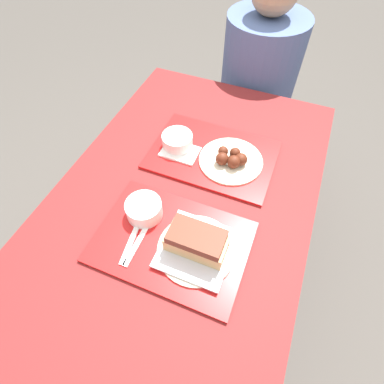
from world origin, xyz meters
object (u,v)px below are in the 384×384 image
at_px(brisket_sandwich_plate, 196,244).
at_px(bowl_coleslaw_far, 177,140).
at_px(wings_plate_far, 231,159).
at_px(tray_far, 212,155).
at_px(bowl_coleslaw_near, 144,209).
at_px(tray_near, 172,242).
at_px(person_seated_across, 261,64).

height_order(brisket_sandwich_plate, bowl_coleslaw_far, brisket_sandwich_plate).
bearing_deg(wings_plate_far, tray_far, 167.59).
height_order(bowl_coleslaw_near, wings_plate_far, same).
bearing_deg(tray_far, tray_near, -88.99).
bearing_deg(tray_near, brisket_sandwich_plate, -0.31).
height_order(brisket_sandwich_plate, person_seated_across, person_seated_across).
xyz_separation_m(bowl_coleslaw_far, person_seated_across, (0.15, 0.70, -0.04)).
bearing_deg(bowl_coleslaw_near, bowl_coleslaw_far, 94.65).
bearing_deg(bowl_coleslaw_far, bowl_coleslaw_near, -85.35).
xyz_separation_m(tray_far, person_seated_across, (0.01, 0.68, -0.00)).
relative_size(bowl_coleslaw_near, wings_plate_far, 0.49).
bearing_deg(tray_near, bowl_coleslaw_far, 111.02).
distance_m(tray_near, bowl_coleslaw_far, 0.40).
xyz_separation_m(tray_far, brisket_sandwich_plate, (0.09, -0.39, 0.04)).
relative_size(brisket_sandwich_plate, bowl_coleslaw_far, 2.03).
bearing_deg(bowl_coleslaw_far, person_seated_across, 77.88).
relative_size(brisket_sandwich_plate, wings_plate_far, 0.99).
distance_m(tray_near, wings_plate_far, 0.38).
height_order(wings_plate_far, person_seated_across, person_seated_across).
bearing_deg(tray_near, tray_far, 91.01).
xyz_separation_m(bowl_coleslaw_near, bowl_coleslaw_far, (-0.03, 0.32, 0.00)).
height_order(tray_far, bowl_coleslaw_near, bowl_coleslaw_near).
relative_size(tray_far, person_seated_across, 0.62).
distance_m(bowl_coleslaw_far, wings_plate_far, 0.21).
height_order(bowl_coleslaw_near, bowl_coleslaw_far, same).
relative_size(tray_far, bowl_coleslaw_near, 4.02).
bearing_deg(person_seated_across, bowl_coleslaw_far, -102.12).
distance_m(wings_plate_far, person_seated_across, 0.70).
distance_m(tray_far, person_seated_across, 0.68).
bearing_deg(person_seated_across, tray_near, -90.33).
distance_m(bowl_coleslaw_far, person_seated_across, 0.71).
relative_size(tray_near, tray_far, 1.00).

